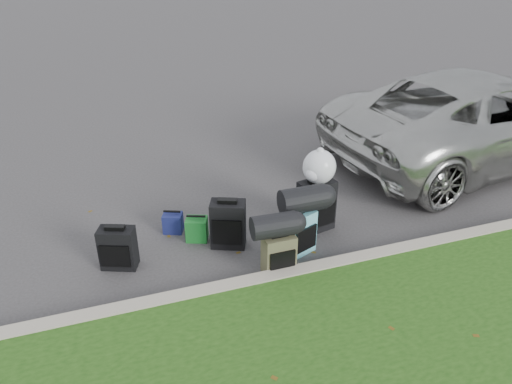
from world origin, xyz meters
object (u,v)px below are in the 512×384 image
object	(u,v)px
suitcase_large_black_right	(316,206)
tote_navy	(173,223)
suitcase_small_black	(118,248)
suitcase_olive	(279,254)
tote_green	(197,229)
suitcase_large_black_left	(228,224)
suitcase_teal	(299,233)
suv	(480,116)

from	to	relation	value
suitcase_large_black_right	tote_navy	xyz separation A→B (m)	(-1.81, 0.54, -0.22)
suitcase_small_black	tote_navy	bearing A→B (deg)	58.40
suitcase_olive	tote_green	distance (m)	1.24
tote_navy	tote_green	bearing A→B (deg)	-25.54
suitcase_small_black	tote_green	size ratio (longest dim) A/B	1.70
suitcase_large_black_left	tote_navy	distance (m)	0.83
suitcase_large_black_left	tote_green	size ratio (longest dim) A/B	2.02
suitcase_small_black	suitcase_olive	world-z (taller)	suitcase_small_black
suitcase_teal	suitcase_olive	bearing A→B (deg)	-162.14
suv	suitcase_teal	xyz separation A→B (m)	(-4.02, -1.67, -0.47)
tote_green	tote_navy	bearing A→B (deg)	152.89
suitcase_teal	tote_navy	xyz separation A→B (m)	(-1.38, 0.97, -0.15)
suv	tote_navy	world-z (taller)	suv
suitcase_large_black_right	suitcase_large_black_left	bearing A→B (deg)	168.92
suitcase_teal	tote_navy	bearing A→B (deg)	124.07
suitcase_small_black	suitcase_olive	size ratio (longest dim) A/B	1.03
suitcase_olive	suitcase_large_black_right	world-z (taller)	suitcase_large_black_right
suitcase_small_black	suitcase_large_black_right	distance (m)	2.56
suitcase_large_black_left	suitcase_olive	bearing A→B (deg)	-38.89
suitcase_large_black_left	suitcase_olive	distance (m)	0.83
suitcase_large_black_right	suitcase_olive	bearing A→B (deg)	-149.13
suv	suitcase_olive	size ratio (longest dim) A/B	10.74
suitcase_small_black	suitcase_teal	xyz separation A→B (m)	(2.13, -0.41, 0.02)
suitcase_teal	tote_green	xyz separation A→B (m)	(-1.13, 0.68, -0.13)
suitcase_teal	suitcase_large_black_right	bearing A→B (deg)	24.30
suitcase_olive	tote_green	xyz separation A→B (m)	(-0.75, 0.99, -0.10)
suv	suitcase_large_black_left	xyz separation A→B (m)	(-4.79, -1.24, -0.44)
tote_green	suitcase_olive	bearing A→B (deg)	-32.07
suitcase_olive	tote_navy	bearing A→B (deg)	127.69
suitcase_large_black_left	tote_green	bearing A→B (deg)	166.12
suv	suitcase_large_black_right	xyz separation A→B (m)	(-3.59, -1.23, -0.40)
suitcase_olive	suitcase_teal	xyz separation A→B (m)	(0.38, 0.31, 0.03)
suitcase_large_black_right	tote_green	distance (m)	1.59
suv	suitcase_large_black_right	bearing A→B (deg)	101.75
suitcase_olive	suitcase_teal	distance (m)	0.49
suitcase_large_black_right	tote_green	bearing A→B (deg)	159.41
suitcase_teal	suv	bearing A→B (deg)	1.60
suitcase_large_black_left	tote_green	xyz separation A→B (m)	(-0.35, 0.26, -0.16)
suv	suitcase_small_black	world-z (taller)	suv
suitcase_olive	suitcase_large_black_right	xyz separation A→B (m)	(0.81, 0.74, 0.10)
suitcase_large_black_left	tote_navy	size ratio (longest dim) A/B	2.33
suitcase_large_black_right	tote_navy	size ratio (longest dim) A/B	2.64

